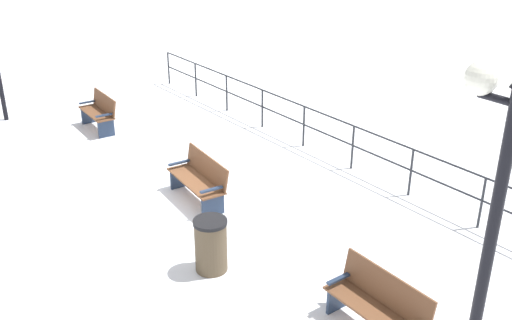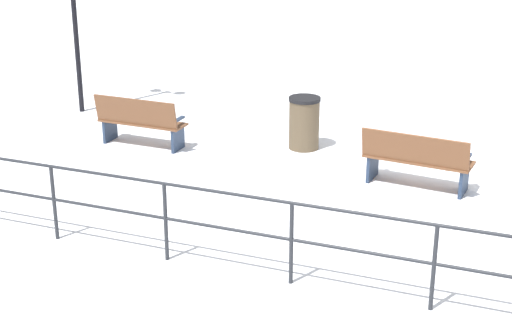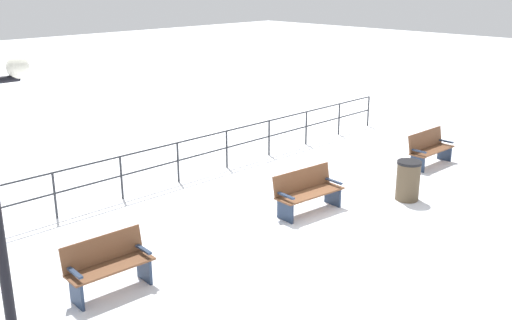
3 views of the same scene
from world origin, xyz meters
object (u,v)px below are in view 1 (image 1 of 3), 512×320
bench_second (199,179)px  lamppost_middle (492,234)px  bench_third (378,305)px  bench_nearest (99,112)px  trash_bin (211,245)px

bench_second → lamppost_middle: 7.80m
bench_third → bench_nearest: bearing=-90.0°
bench_second → lamppost_middle: lamppost_middle is taller
bench_third → lamppost_middle: bearing=57.2°
bench_nearest → lamppost_middle: (1.75, 11.96, 2.78)m
bench_nearest → bench_third: bench_third is taller
bench_third → lamppost_middle: size_ratio=0.35×
bench_third → trash_bin: 2.87m
bench_nearest → bench_third: 9.73m
bench_second → trash_bin: (1.16, 2.16, -0.01)m
lamppost_middle → bench_second: bearing=-103.5°
bench_second → bench_third: bench_third is taller
lamppost_middle → trash_bin: size_ratio=4.96×
trash_bin → lamppost_middle: bearing=83.8°
lamppost_middle → trash_bin: bearing=-96.2°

